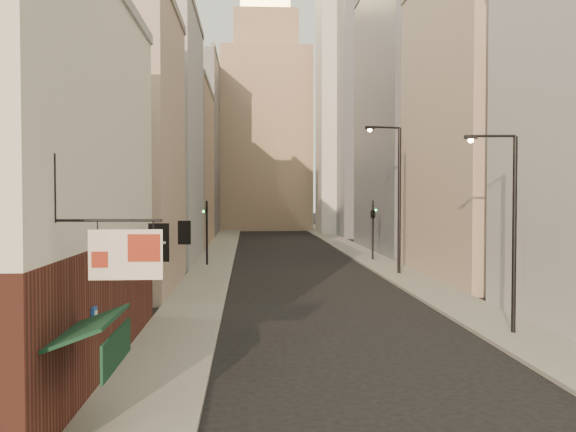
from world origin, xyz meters
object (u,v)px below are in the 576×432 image
object	(u,v)px
traffic_light_right	(373,214)
white_tower	(347,101)
traffic_light_left	(207,218)
streetlamp_mid	(396,191)
clock_tower	(265,119)
streetlamp_near	(509,222)

from	to	relation	value
traffic_light_right	white_tower	bearing A→B (deg)	-96.22
traffic_light_left	traffic_light_right	bearing A→B (deg)	-170.62
white_tower	streetlamp_mid	bearing A→B (deg)	-94.77
clock_tower	traffic_light_right	world-z (taller)	clock_tower
traffic_light_left	traffic_light_right	distance (m)	13.82
streetlamp_mid	traffic_light_left	world-z (taller)	streetlamp_mid
streetlamp_near	traffic_light_right	bearing A→B (deg)	93.10
clock_tower	traffic_light_right	xyz separation A→B (m)	(7.44, -50.91, -13.74)
clock_tower	traffic_light_left	size ratio (longest dim) A/B	8.98
traffic_light_left	streetlamp_near	bearing A→B (deg)	113.02
clock_tower	traffic_light_right	size ratio (longest dim) A/B	8.98
streetlamp_near	streetlamp_mid	world-z (taller)	streetlamp_mid
clock_tower	streetlamp_mid	xyz separation A→B (m)	(7.12, -60.47, -11.91)
clock_tower	streetlamp_mid	size ratio (longest dim) A/B	4.48
clock_tower	traffic_light_left	distance (m)	56.40
streetlamp_near	traffic_light_right	size ratio (longest dim) A/B	1.55
white_tower	traffic_light_left	world-z (taller)	white_tower
traffic_light_left	traffic_light_right	xyz separation A→B (m)	(13.39, 3.40, 0.22)
clock_tower	streetlamp_mid	world-z (taller)	clock_tower
streetlamp_mid	traffic_light_right	distance (m)	9.73
clock_tower	traffic_light_right	bearing A→B (deg)	-81.69
traffic_light_right	clock_tower	bearing A→B (deg)	-82.40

